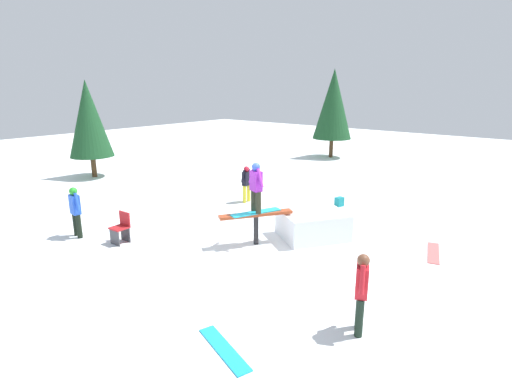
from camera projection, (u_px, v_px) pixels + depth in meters
name	position (u px, v px, depth m)	size (l,w,h in m)	color
ground_plane	(256.00, 244.00, 11.28)	(60.00, 60.00, 0.00)	white
rail_feature	(256.00, 218.00, 11.08)	(1.90, 1.37, 0.92)	black
snow_kicker_ramp	(313.00, 224.00, 11.68)	(1.80, 1.50, 0.79)	white
main_rider_on_rail	(256.00, 188.00, 10.85)	(1.46, 0.81, 1.41)	#1EB7D4
bystander_black	(247.00, 182.00, 15.10)	(0.61, 0.21, 1.39)	yellow
bystander_blue	(75.00, 209.00, 11.60)	(0.26, 0.68, 1.50)	black
bystander_red	(361.00, 289.00, 7.05)	(0.62, 0.34, 1.52)	black
loose_snowboard_cyan	(224.00, 349.00, 6.77)	(1.43, 0.28, 0.02)	#1DADD6
loose_snowboard_coral	(433.00, 253.00, 10.64)	(1.47, 0.28, 0.02)	#E16865
folding_chair	(121.00, 229.00, 11.27)	(0.47, 0.47, 0.88)	#3F3F44
backpack_on_snow	(339.00, 202.00, 14.72)	(0.30, 0.22, 0.34)	teal
pine_tree_near	(89.00, 119.00, 18.75)	(2.02, 2.02, 4.60)	#4C331E
pine_tree_far	(333.00, 104.00, 23.91)	(2.33, 2.33, 5.28)	#4C331E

